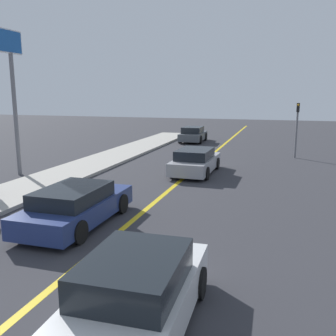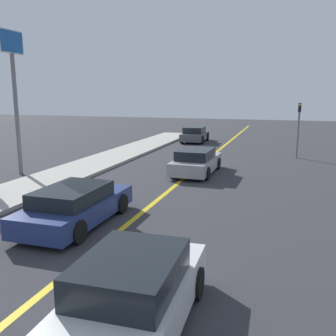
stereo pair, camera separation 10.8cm
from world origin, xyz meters
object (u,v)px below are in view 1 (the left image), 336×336
at_px(car_parked_left_lot, 193,134).
at_px(car_near_right_lane, 138,293).
at_px(car_ahead_center, 76,206).
at_px(traffic_light, 297,124).
at_px(roadside_sign, 12,73).
at_px(car_far_distant, 195,161).

bearing_deg(car_parked_left_lot, car_near_right_lane, -80.42).
xyz_separation_m(car_near_right_lane, car_ahead_center, (-3.79, 4.34, -0.05)).
xyz_separation_m(car_ahead_center, car_parked_left_lot, (-1.24, 20.89, 0.02)).
relative_size(car_near_right_lane, traffic_light, 1.13).
bearing_deg(car_ahead_center, roadside_sign, 139.69).
distance_m(car_near_right_lane, car_ahead_center, 5.77).
bearing_deg(traffic_light, car_near_right_lane, -98.95).
height_order(traffic_light, roadside_sign, roadside_sign).
height_order(car_near_right_lane, car_far_distant, car_near_right_lane).
distance_m(car_near_right_lane, traffic_light, 19.56).
height_order(car_near_right_lane, traffic_light, traffic_light).
distance_m(car_ahead_center, traffic_light, 16.48).
bearing_deg(car_far_distant, traffic_light, 52.51).
height_order(car_near_right_lane, car_parked_left_lot, car_near_right_lane).
height_order(car_near_right_lane, car_ahead_center, car_near_right_lane).
relative_size(car_near_right_lane, car_ahead_center, 0.86).
distance_m(car_near_right_lane, car_far_distant, 13.07).
relative_size(car_parked_left_lot, roadside_sign, 0.57).
height_order(car_far_distant, roadside_sign, roadside_sign).
height_order(car_parked_left_lot, traffic_light, traffic_light).
distance_m(traffic_light, roadside_sign, 16.56).
xyz_separation_m(car_ahead_center, car_far_distant, (1.82, 8.57, 0.01)).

